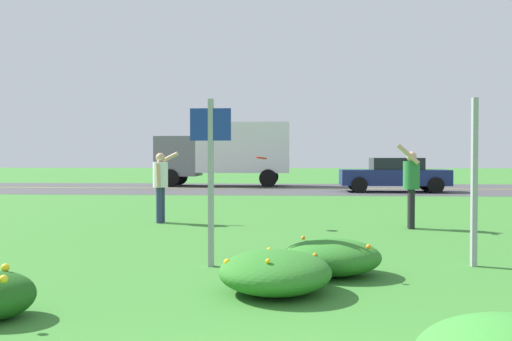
{
  "coord_description": "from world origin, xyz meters",
  "views": [
    {
      "loc": [
        -0.16,
        -2.5,
        1.51
      ],
      "look_at": [
        -0.91,
        9.06,
        1.23
      ],
      "focal_mm": 40.65,
      "sensor_mm": 36.0,
      "label": 1
    }
  ],
  "objects": [
    {
      "name": "sign_post_by_roadside",
      "position": [
        2.32,
        5.62,
        1.16
      ],
      "size": [
        0.07,
        0.1,
        2.32
      ],
      "color": "#93969B",
      "rests_on": "ground"
    },
    {
      "name": "frisbee_red",
      "position": [
        -0.85,
        9.9,
        1.48
      ],
      "size": [
        0.25,
        0.25,
        0.08
      ],
      "color": "red"
    },
    {
      "name": "person_catcher_green_shirt",
      "position": [
        2.3,
        9.79,
        0.97
      ],
      "size": [
        0.51,
        0.51,
        1.78
      ],
      "color": "#287038",
      "rests_on": "ground"
    },
    {
      "name": "box_truck_gray",
      "position": [
        -3.6,
        26.83,
        1.8
      ],
      "size": [
        6.7,
        2.46,
        3.2
      ],
      "color": "slate",
      "rests_on": "ground"
    },
    {
      "name": "daylily_clump_mid_left",
      "position": [
        -0.36,
        3.88,
        0.23
      ],
      "size": [
        1.25,
        1.37,
        0.47
      ],
      "color": "#2D7526",
      "rests_on": "ground"
    },
    {
      "name": "person_thrower_white_shirt",
      "position": [
        -3.18,
        10.49,
        0.95
      ],
      "size": [
        0.56,
        0.51,
        1.62
      ],
      "color": "silver",
      "rests_on": "ground"
    },
    {
      "name": "highway_strip",
      "position": [
        0.0,
        24.65,
        0.0
      ],
      "size": [
        120.0,
        9.69,
        0.01
      ],
      "primitive_type": "cube",
      "color": "#424244",
      "rests_on": "ground"
    },
    {
      "name": "sign_post_near_path",
      "position": [
        -1.29,
        5.37,
        1.4
      ],
      "size": [
        0.56,
        0.1,
        2.3
      ],
      "color": "#93969B",
      "rests_on": "ground"
    },
    {
      "name": "car_navy_center_left",
      "position": [
        4.12,
        22.47,
        0.74
      ],
      "size": [
        4.5,
        2.0,
        1.45
      ],
      "color": "navy",
      "rests_on": "ground"
    },
    {
      "name": "highway_center_stripe",
      "position": [
        0.0,
        24.65,
        0.01
      ],
      "size": [
        120.0,
        0.16,
        0.0
      ],
      "primitive_type": "cube",
      "color": "yellow",
      "rests_on": "ground"
    },
    {
      "name": "ground_plane",
      "position": [
        0.0,
        12.33,
        0.0
      ],
      "size": [
        120.0,
        120.0,
        0.0
      ],
      "primitive_type": "plane",
      "color": "#387A2D"
    },
    {
      "name": "daylily_clump_mid_right",
      "position": [
        0.33,
        4.9,
        0.23
      ],
      "size": [
        1.26,
        1.12,
        0.49
      ],
      "color": "#2D7526",
      "rests_on": "ground"
    }
  ]
}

